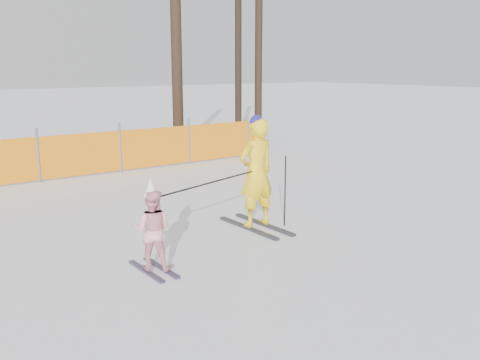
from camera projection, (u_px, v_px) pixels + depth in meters
The scene contains 6 objects.
ground at pixel (261, 255), 7.56m from camera, with size 120.00×120.00×0.00m, color white.
adult at pixel (256, 172), 8.66m from camera, with size 0.65×1.49×1.86m.
child at pixel (152, 229), 6.86m from camera, with size 0.65×0.90×1.24m.
ski_poles at pixel (239, 186), 8.12m from camera, with size 2.61×0.65×1.19m.
safety_fence at pixel (6, 162), 11.76m from camera, with size 14.70×0.06×1.25m.
tree_trunks at pixel (219, 52), 17.64m from camera, with size 4.05×1.29×6.57m.
Camera 1 is at (-4.52, -5.57, 2.62)m, focal length 40.00 mm.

